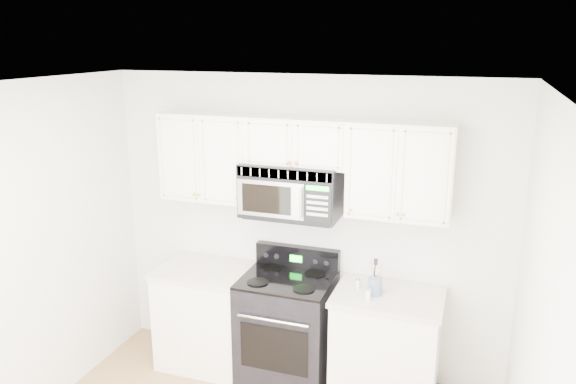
% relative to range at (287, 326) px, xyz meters
% --- Properties ---
extents(room, '(3.51, 3.51, 2.61)m').
position_rel_range_xyz_m(room, '(0.05, -1.43, 0.82)').
color(room, brown).
rests_on(room, ground).
extents(base_cabinet_left, '(0.86, 0.65, 0.92)m').
position_rel_range_xyz_m(base_cabinet_left, '(-0.75, 0.01, -0.06)').
color(base_cabinet_left, silver).
rests_on(base_cabinet_left, ground).
extents(base_cabinet_right, '(0.86, 0.65, 0.92)m').
position_rel_range_xyz_m(base_cabinet_right, '(0.85, 0.01, -0.06)').
color(base_cabinet_right, silver).
rests_on(base_cabinet_right, ground).
extents(range, '(0.76, 0.69, 1.12)m').
position_rel_range_xyz_m(range, '(0.00, 0.00, 0.00)').
color(range, black).
rests_on(range, ground).
extents(upper_cabinets, '(2.44, 0.37, 0.75)m').
position_rel_range_xyz_m(upper_cabinets, '(0.05, 0.15, 1.45)').
color(upper_cabinets, silver).
rests_on(upper_cabinets, ground).
extents(microwave, '(0.81, 0.45, 0.45)m').
position_rel_range_xyz_m(microwave, '(-0.00, 0.11, 1.19)').
color(microwave, black).
rests_on(microwave, ground).
extents(utensil_crock, '(0.11, 0.11, 0.30)m').
position_rel_range_xyz_m(utensil_crock, '(0.75, -0.04, 0.51)').
color(utensil_crock, slate).
rests_on(utensil_crock, base_cabinet_right).
extents(shaker_salt, '(0.04, 0.04, 0.09)m').
position_rel_range_xyz_m(shaker_salt, '(0.60, 0.02, 0.48)').
color(shaker_salt, silver).
rests_on(shaker_salt, base_cabinet_right).
extents(shaker_pepper, '(0.04, 0.04, 0.10)m').
position_rel_range_xyz_m(shaker_pepper, '(0.72, -0.16, 0.49)').
color(shaker_pepper, silver).
rests_on(shaker_pepper, base_cabinet_right).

